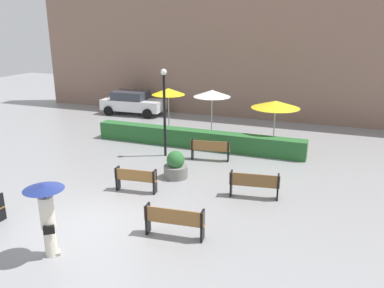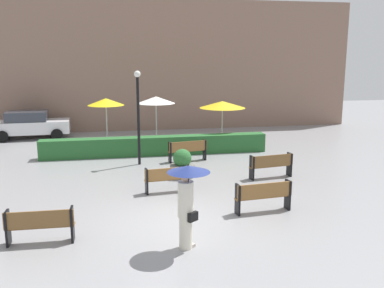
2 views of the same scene
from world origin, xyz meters
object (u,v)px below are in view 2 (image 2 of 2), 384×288
object	(u,v)px
planter_pot	(182,165)
bench_near_left	(40,224)
bench_back_row	(188,149)
parked_car	(30,124)
bench_far_right	(271,164)
lamp_post	(138,108)
patio_umbrella_white	(156,100)
bench_near_right	(264,195)
pedestrian_with_umbrella	(187,194)
patio_umbrella_yellow_far	(222,105)
patio_umbrella_yellow	(106,102)
bench_mid_center	(168,178)

from	to	relation	value
planter_pot	bench_near_left	bearing A→B (deg)	-130.08
bench_back_row	parked_car	size ratio (longest dim) A/B	0.42
bench_far_right	lamp_post	size ratio (longest dim) A/B	0.44
bench_far_right	bench_near_left	distance (m)	9.05
bench_back_row	planter_pot	bearing A→B (deg)	-104.87
patio_umbrella_white	bench_near_right	bearing A→B (deg)	-77.87
pedestrian_with_umbrella	bench_near_left	bearing A→B (deg)	164.88
bench_far_right	lamp_post	world-z (taller)	lamp_post
bench_near_right	pedestrian_with_umbrella	world-z (taller)	pedestrian_with_umbrella
patio_umbrella_yellow_far	patio_umbrella_white	bearing A→B (deg)	172.97
lamp_post	patio_umbrella_yellow	distance (m)	3.79
bench_back_row	pedestrian_with_umbrella	size ratio (longest dim) A/B	0.84
bench_far_right	bench_back_row	xyz separation A→B (m)	(-2.70, 3.23, 0.00)
bench_near_right	bench_far_right	bearing A→B (deg)	65.55
patio_umbrella_white	patio_umbrella_yellow	bearing A→B (deg)	179.83
bench_far_right	bench_back_row	distance (m)	4.21
bench_mid_center	patio_umbrella_white	world-z (taller)	patio_umbrella_white
bench_far_right	patio_umbrella_yellow	distance (m)	9.29
patio_umbrella_white	pedestrian_with_umbrella	bearing A→B (deg)	-92.49
bench_back_row	patio_umbrella_white	bearing A→B (deg)	107.12
bench_far_right	patio_umbrella_yellow_far	distance (m)	6.41
pedestrian_with_umbrella	lamp_post	xyz separation A→B (m)	(-0.60, 8.59, 1.07)
bench_back_row	lamp_post	world-z (taller)	lamp_post
bench_mid_center	bench_near_left	world-z (taller)	bench_near_left
bench_near_right	pedestrian_with_umbrella	xyz separation A→B (m)	(-2.69, -2.03, 0.84)
lamp_post	bench_back_row	bearing A→B (deg)	3.65
lamp_post	patio_umbrella_yellow	size ratio (longest dim) A/B	1.57
patio_umbrella_yellow_far	patio_umbrella_yellow	bearing A→B (deg)	175.87
bench_far_right	parked_car	world-z (taller)	parked_car
patio_umbrella_white	patio_umbrella_yellow_far	distance (m)	3.42
bench_mid_center	bench_near_right	xyz separation A→B (m)	(2.59, -2.44, 0.03)
bench_mid_center	patio_umbrella_yellow_far	xyz separation A→B (m)	(3.81, 7.22, 1.65)
lamp_post	parked_car	distance (m)	9.33
bench_near_left	bench_back_row	bearing A→B (deg)	56.57
pedestrian_with_umbrella	parked_car	bearing A→B (deg)	111.82
pedestrian_with_umbrella	patio_umbrella_yellow	bearing A→B (deg)	99.29
pedestrian_with_umbrella	patio_umbrella_white	bearing A→B (deg)	87.51
patio_umbrella_yellow	parked_car	bearing A→B (deg)	139.83
bench_back_row	bench_far_right	bearing A→B (deg)	-50.06
bench_far_right	patio_umbrella_white	xyz separation A→B (m)	(-3.74, 6.61, 1.89)
bench_far_right	pedestrian_with_umbrella	xyz separation A→B (m)	(-4.27, -5.50, 0.84)
planter_pot	patio_umbrella_white	xyz separation A→B (m)	(-0.39, 5.82, 1.96)
bench_far_right	bench_near_left	xyz separation A→B (m)	(-7.83, -4.54, -0.03)
bench_near_right	bench_far_right	xyz separation A→B (m)	(1.58, 3.47, -0.00)
bench_mid_center	lamp_post	world-z (taller)	lamp_post
pedestrian_with_umbrella	patio_umbrella_white	size ratio (longest dim) A/B	0.81
bench_back_row	patio_umbrella_white	distance (m)	4.00
lamp_post	patio_umbrella_yellow	world-z (taller)	lamp_post
bench_near_left	patio_umbrella_yellow	distance (m)	11.42
bench_mid_center	lamp_post	distance (m)	4.61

